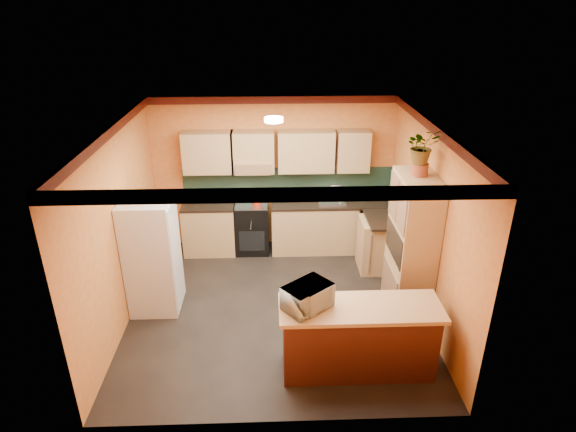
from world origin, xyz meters
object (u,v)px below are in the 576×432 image
at_px(fridge, 152,256).
at_px(breakfast_bar, 358,340).
at_px(base_cabinets_back, 287,227).
at_px(stove, 252,227).
at_px(pantry, 411,249).
at_px(microwave, 307,297).

height_order(fridge, breakfast_bar, fridge).
xyz_separation_m(base_cabinets_back, breakfast_bar, (0.74, -3.13, 0.00)).
xyz_separation_m(stove, fridge, (-1.35, -1.69, 0.39)).
xyz_separation_m(fridge, breakfast_bar, (2.72, -1.43, -0.41)).
bearing_deg(pantry, stove, 138.44).
distance_m(pantry, microwave, 1.88).
bearing_deg(microwave, breakfast_bar, -39.29).
height_order(base_cabinets_back, breakfast_bar, same).
relative_size(base_cabinets_back, microwave, 6.79).
xyz_separation_m(base_cabinets_back, stove, (-0.63, -0.00, 0.02)).
distance_m(base_cabinets_back, breakfast_bar, 3.21).
bearing_deg(fridge, breakfast_bar, -27.77).
height_order(base_cabinets_back, pantry, pantry).
bearing_deg(stove, fridge, -128.58).
relative_size(base_cabinets_back, pantry, 1.74).
bearing_deg(stove, microwave, -76.63).
bearing_deg(base_cabinets_back, microwave, -87.84).
distance_m(stove, breakfast_bar, 3.41).
xyz_separation_m(stove, microwave, (0.74, -3.13, 0.62)).
bearing_deg(microwave, fridge, 106.37).
bearing_deg(stove, breakfast_bar, -66.39).
distance_m(base_cabinets_back, stove, 0.63).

